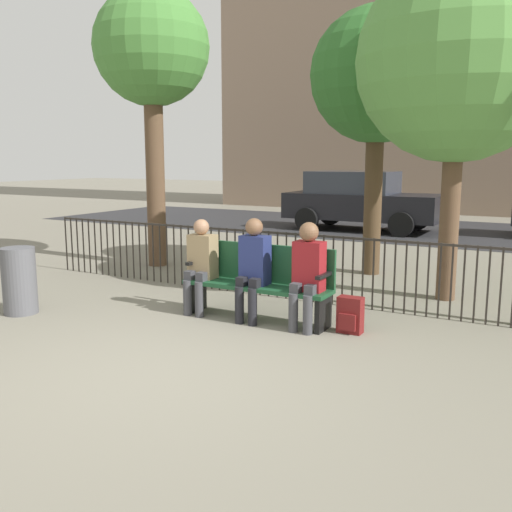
{
  "coord_description": "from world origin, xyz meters",
  "views": [
    {
      "loc": [
        3.3,
        -3.95,
        1.96
      ],
      "look_at": [
        0.0,
        1.98,
        0.8
      ],
      "focal_mm": 40.0,
      "sensor_mm": 36.0,
      "label": 1
    }
  ],
  "objects": [
    {
      "name": "tree_0",
      "position": [
        0.33,
        5.47,
        3.27
      ],
      "size": [
        2.21,
        2.21,
        4.41
      ],
      "color": "#4C3823",
      "rests_on": "ground"
    },
    {
      "name": "street_surface",
      "position": [
        0.0,
        12.0,
        0.0
      ],
      "size": [
        24.0,
        6.0,
        0.01
      ],
      "color": "#2B2B2D",
      "rests_on": "ground"
    },
    {
      "name": "park_bench",
      "position": [
        0.0,
        2.06,
        0.5
      ],
      "size": [
        1.89,
        0.45,
        0.92
      ],
      "color": "#194728",
      "rests_on": "ground"
    },
    {
      "name": "seated_person_2",
      "position": [
        0.7,
        1.94,
        0.71
      ],
      "size": [
        0.34,
        0.39,
        1.25
      ],
      "color": "#3D3D42",
      "rests_on": "ground"
    },
    {
      "name": "tree_1",
      "position": [
        -3.39,
        4.31,
        3.8
      ],
      "size": [
        2.04,
        2.04,
        4.92
      ],
      "color": "brown",
      "rests_on": "ground"
    },
    {
      "name": "parked_car_1",
      "position": [
        -1.84,
        11.21,
        0.84
      ],
      "size": [
        4.2,
        1.94,
        1.62
      ],
      "color": "black",
      "rests_on": "ground"
    },
    {
      "name": "ground_plane",
      "position": [
        0.0,
        0.0,
        0.0
      ],
      "size": [
        80.0,
        80.0,
        0.0
      ],
      "primitive_type": "plane",
      "color": "gray"
    },
    {
      "name": "backpack",
      "position": [
        1.19,
        2.05,
        0.2
      ],
      "size": [
        0.28,
        0.2,
        0.42
      ],
      "color": "maroon",
      "rests_on": "ground"
    },
    {
      "name": "tree_2",
      "position": [
        1.82,
        4.21,
        3.23
      ],
      "size": [
        2.71,
        2.71,
        4.61
      ],
      "color": "brown",
      "rests_on": "ground"
    },
    {
      "name": "seated_person_0",
      "position": [
        -0.78,
        1.93,
        0.67
      ],
      "size": [
        0.34,
        0.39,
        1.21
      ],
      "color": "#3D3D42",
      "rests_on": "ground"
    },
    {
      "name": "fence_railing",
      "position": [
        -0.02,
        3.15,
        0.56
      ],
      "size": [
        9.01,
        0.03,
        0.95
      ],
      "color": "#2D2823",
      "rests_on": "ground"
    },
    {
      "name": "trash_bin",
      "position": [
        -2.79,
        0.79,
        0.43
      ],
      "size": [
        0.42,
        0.42,
        0.85
      ],
      "color": "#56565B",
      "rests_on": "ground"
    },
    {
      "name": "seated_person_1",
      "position": [
        -0.01,
        1.94,
        0.7
      ],
      "size": [
        0.34,
        0.39,
        1.26
      ],
      "color": "black",
      "rests_on": "ground"
    }
  ]
}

